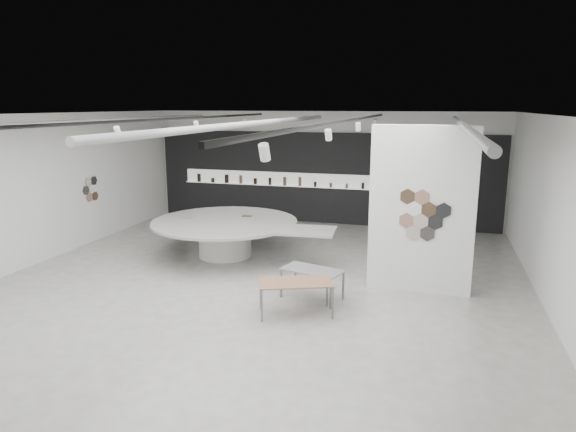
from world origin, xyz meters
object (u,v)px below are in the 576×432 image
(display_island, at_px, (228,233))
(kitchen_counter, at_px, (418,216))
(sample_table_wood, at_px, (296,284))
(sample_table_stone, at_px, (312,272))
(partition_column, at_px, (422,210))

(display_island, distance_m, kitchen_counter, 6.44)
(sample_table_wood, height_order, kitchen_counter, kitchen_counter)
(display_island, height_order, sample_table_wood, display_island)
(sample_table_wood, relative_size, kitchen_counter, 0.87)
(sample_table_stone, bearing_deg, display_island, 140.43)
(partition_column, xyz_separation_m, sample_table_stone, (-2.12, -1.15, -1.21))
(kitchen_counter, bearing_deg, display_island, -132.27)
(partition_column, height_order, kitchen_counter, partition_column)
(display_island, bearing_deg, kitchen_counter, 37.87)
(partition_column, xyz_separation_m, sample_table_wood, (-2.23, -2.02, -1.18))
(sample_table_wood, bearing_deg, sample_table_stone, 82.49)
(sample_table_wood, distance_m, kitchen_counter, 7.83)
(sample_table_wood, bearing_deg, display_island, 130.42)
(display_island, xyz_separation_m, sample_table_wood, (2.78, -3.26, -0.03))
(sample_table_wood, xyz_separation_m, kitchen_counter, (2.01, 7.57, -0.11))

